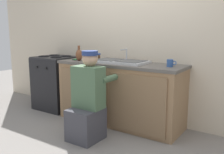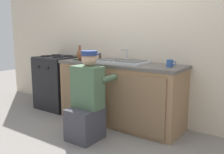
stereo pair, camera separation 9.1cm
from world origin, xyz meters
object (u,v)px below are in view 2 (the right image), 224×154
Objects in this scene: coffee_mug at (170,63)px; sink_double_basin at (120,61)px; spice_bottle_pepper at (100,56)px; stove_range at (58,82)px; cell_phone at (78,59)px; plumber_person at (87,103)px; vase_decorative at (80,55)px.

sink_double_basin is at bearing 178.36° from coffee_mug.
stove_range is at bearing -171.39° from spice_bottle_pepper.
sink_double_basin is 0.48m from spice_bottle_pepper.
spice_bottle_pepper is at bearing 33.09° from cell_phone.
plumber_person reaches higher than sink_double_basin.
plumber_person reaches higher than coffee_mug.
coffee_mug is at bearing -1.64° from sink_double_basin.
vase_decorative is at bearing -122.58° from spice_bottle_pepper.
spice_bottle_pepper is (-0.43, 0.83, 0.49)m from plumber_person.
spice_bottle_pepper is 0.75× the size of cell_phone.
plumber_person is 1.06m from cell_phone.
vase_decorative is (-0.17, -0.27, 0.04)m from spice_bottle_pepper.
spice_bottle_pepper reaches higher than stove_range.
sink_double_basin is 0.66m from vase_decorative.
sink_double_basin is 5.71× the size of cell_phone.
sink_double_basin is 6.35× the size of coffee_mug.
cell_phone is 1.11× the size of coffee_mug.
stove_range is at bearing 173.26° from cell_phone.
spice_bottle_pepper is 0.83× the size of coffee_mug.
stove_range is at bearing 179.46° from coffee_mug.
plumber_person is at bearing -139.12° from coffee_mug.
stove_range is 6.61× the size of cell_phone.
stove_range is (-1.31, -0.00, -0.46)m from sink_double_basin.
vase_decorative reaches higher than stove_range.
cell_phone is 0.17m from vase_decorative.
coffee_mug reaches higher than stove_range.
stove_range is 0.71m from cell_phone.
cell_phone is at bearing 138.92° from plumber_person.
stove_range is 2.12m from coffee_mug.
plumber_person is (1.28, -0.70, 0.00)m from stove_range.
vase_decorative reaches higher than plumber_person.
sink_double_basin reaches higher than spice_bottle_pepper.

